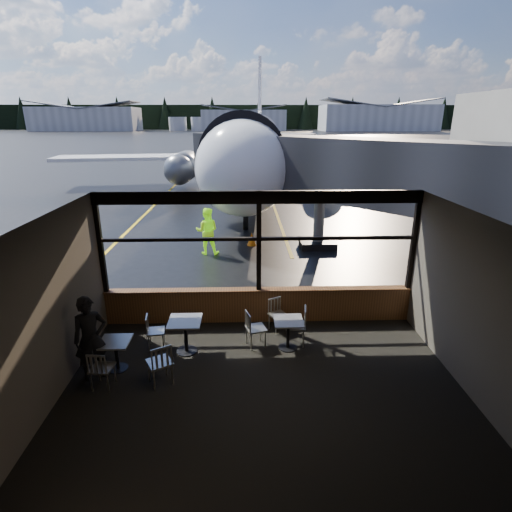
{
  "coord_description": "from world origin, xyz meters",
  "views": [
    {
      "loc": [
        -0.37,
        -9.58,
        5.15
      ],
      "look_at": [
        -0.04,
        1.0,
        1.5
      ],
      "focal_mm": 28.0,
      "sensor_mm": 36.0,
      "label": 1
    }
  ],
  "objects_px": {
    "cafe_table_left": "(117,355)",
    "chair_mid_w": "(156,331)",
    "airliner": "(255,110)",
    "jet_bridge": "(347,196)",
    "cone_nose": "(252,239)",
    "chair_near_n": "(278,315)",
    "chair_mid_s": "(160,363)",
    "chair_near_e": "(296,326)",
    "passenger": "(91,338)",
    "cafe_table_near": "(288,334)",
    "chair_near_w": "(256,329)",
    "cafe_table_mid": "(186,336)",
    "chair_left_s": "(102,368)",
    "ground_crew": "(207,231)"
  },
  "relations": [
    {
      "from": "cafe_table_left",
      "to": "chair_mid_w",
      "type": "bearing_deg",
      "value": 52.26
    },
    {
      "from": "chair_mid_s",
      "to": "chair_near_e",
      "type": "bearing_deg",
      "value": -2.86
    },
    {
      "from": "chair_near_e",
      "to": "passenger",
      "type": "distance_m",
      "value": 4.54
    },
    {
      "from": "chair_near_w",
      "to": "chair_mid_w",
      "type": "height_order",
      "value": "chair_near_w"
    },
    {
      "from": "airliner",
      "to": "jet_bridge",
      "type": "distance_m",
      "value": 17.3
    },
    {
      "from": "cafe_table_left",
      "to": "jet_bridge",
      "type": "bearing_deg",
      "value": 48.46
    },
    {
      "from": "airliner",
      "to": "ground_crew",
      "type": "height_order",
      "value": "airliner"
    },
    {
      "from": "chair_left_s",
      "to": "ground_crew",
      "type": "xyz_separation_m",
      "value": [
        1.39,
        8.45,
        0.5
      ]
    },
    {
      "from": "cafe_table_near",
      "to": "chair_near_n",
      "type": "height_order",
      "value": "chair_near_n"
    },
    {
      "from": "chair_near_e",
      "to": "cone_nose",
      "type": "xyz_separation_m",
      "value": [
        -0.89,
        7.97,
        -0.2
      ]
    },
    {
      "from": "chair_near_w",
      "to": "chair_left_s",
      "type": "distance_m",
      "value": 3.44
    },
    {
      "from": "airliner",
      "to": "chair_near_w",
      "type": "xyz_separation_m",
      "value": [
        -0.64,
        -23.41,
        -5.35
      ]
    },
    {
      "from": "chair_mid_w",
      "to": "cone_nose",
      "type": "xyz_separation_m",
      "value": [
        2.42,
        8.03,
        -0.14
      ]
    },
    {
      "from": "passenger",
      "to": "cone_nose",
      "type": "distance_m",
      "value": 9.8
    },
    {
      "from": "chair_near_e",
      "to": "ground_crew",
      "type": "xyz_separation_m",
      "value": [
        -2.68,
        6.91,
        0.45
      ]
    },
    {
      "from": "cafe_table_mid",
      "to": "chair_left_s",
      "type": "bearing_deg",
      "value": -140.06
    },
    {
      "from": "jet_bridge",
      "to": "chair_mid_w",
      "type": "bearing_deg",
      "value": -132.0
    },
    {
      "from": "cone_nose",
      "to": "passenger",
      "type": "bearing_deg",
      "value": -110.8
    },
    {
      "from": "chair_near_e",
      "to": "chair_near_w",
      "type": "xyz_separation_m",
      "value": [
        -0.96,
        -0.08,
        -0.02
      ]
    },
    {
      "from": "jet_bridge",
      "to": "chair_mid_s",
      "type": "height_order",
      "value": "jet_bridge"
    },
    {
      "from": "cafe_table_near",
      "to": "chair_near_n",
      "type": "distance_m",
      "value": 0.86
    },
    {
      "from": "chair_mid_w",
      "to": "ground_crew",
      "type": "distance_m",
      "value": 7.03
    },
    {
      "from": "cafe_table_left",
      "to": "chair_near_e",
      "type": "relative_size",
      "value": 0.72
    },
    {
      "from": "airliner",
      "to": "chair_left_s",
      "type": "distance_m",
      "value": 25.72
    },
    {
      "from": "jet_bridge",
      "to": "chair_near_w",
      "type": "xyz_separation_m",
      "value": [
        -3.71,
        -6.74,
        -1.89
      ]
    },
    {
      "from": "cafe_table_left",
      "to": "chair_mid_w",
      "type": "xyz_separation_m",
      "value": [
        0.67,
        0.86,
        0.07
      ]
    },
    {
      "from": "chair_near_n",
      "to": "cone_nose",
      "type": "bearing_deg",
      "value": -114.41
    },
    {
      "from": "cafe_table_left",
      "to": "passenger",
      "type": "relative_size",
      "value": 0.38
    },
    {
      "from": "cafe_table_left",
      "to": "cone_nose",
      "type": "relative_size",
      "value": 1.25
    },
    {
      "from": "chair_near_e",
      "to": "chair_near_n",
      "type": "distance_m",
      "value": 0.74
    },
    {
      "from": "cone_nose",
      "to": "chair_near_w",
      "type": "bearing_deg",
      "value": -90.46
    },
    {
      "from": "jet_bridge",
      "to": "chair_mid_w",
      "type": "height_order",
      "value": "jet_bridge"
    },
    {
      "from": "airliner",
      "to": "chair_mid_s",
      "type": "distance_m",
      "value": 25.48
    },
    {
      "from": "chair_mid_w",
      "to": "cone_nose",
      "type": "distance_m",
      "value": 8.39
    },
    {
      "from": "chair_mid_w",
      "to": "cone_nose",
      "type": "bearing_deg",
      "value": 155.41
    },
    {
      "from": "airliner",
      "to": "chair_near_n",
      "type": "relative_size",
      "value": 44.57
    },
    {
      "from": "airliner",
      "to": "cafe_table_near",
      "type": "xyz_separation_m",
      "value": [
        0.11,
        -23.54,
        -5.44
      ]
    },
    {
      "from": "chair_near_e",
      "to": "passenger",
      "type": "bearing_deg",
      "value": 113.28
    },
    {
      "from": "chair_near_n",
      "to": "ground_crew",
      "type": "relative_size",
      "value": 0.46
    },
    {
      "from": "chair_mid_s",
      "to": "passenger",
      "type": "height_order",
      "value": "passenger"
    },
    {
      "from": "airliner",
      "to": "chair_mid_w",
      "type": "bearing_deg",
      "value": -93.66
    },
    {
      "from": "ground_crew",
      "to": "cafe_table_left",
      "type": "bearing_deg",
      "value": 83.0
    },
    {
      "from": "cafe_table_mid",
      "to": "cafe_table_left",
      "type": "distance_m",
      "value": 1.54
    },
    {
      "from": "chair_mid_s",
      "to": "chair_mid_w",
      "type": "distance_m",
      "value": 1.42
    },
    {
      "from": "cone_nose",
      "to": "chair_near_e",
      "type": "bearing_deg",
      "value": -83.6
    },
    {
      "from": "chair_mid_w",
      "to": "chair_near_n",
      "type": "bearing_deg",
      "value": 95.76
    },
    {
      "from": "airliner",
      "to": "jet_bridge",
      "type": "relative_size",
      "value": 3.53
    },
    {
      "from": "chair_mid_w",
      "to": "chair_left_s",
      "type": "bearing_deg",
      "value": -35.27
    },
    {
      "from": "cone_nose",
      "to": "chair_near_n",
      "type": "bearing_deg",
      "value": -85.9
    },
    {
      "from": "chair_near_w",
      "to": "chair_mid_s",
      "type": "height_order",
      "value": "chair_mid_s"
    }
  ]
}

